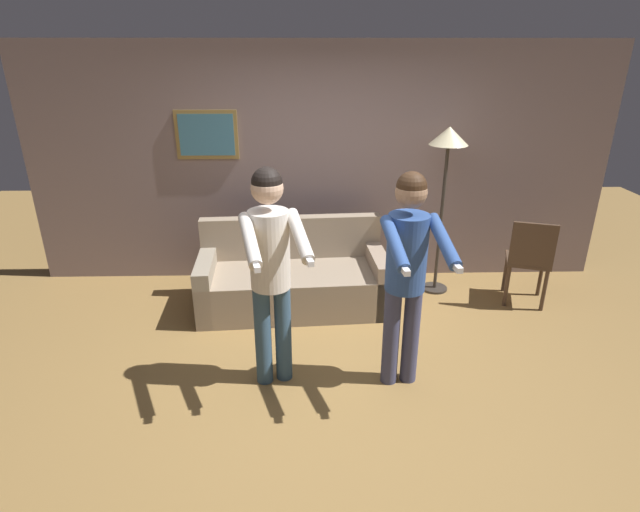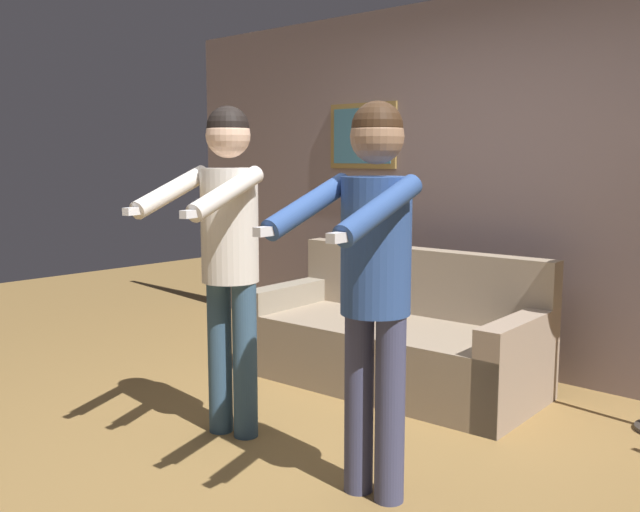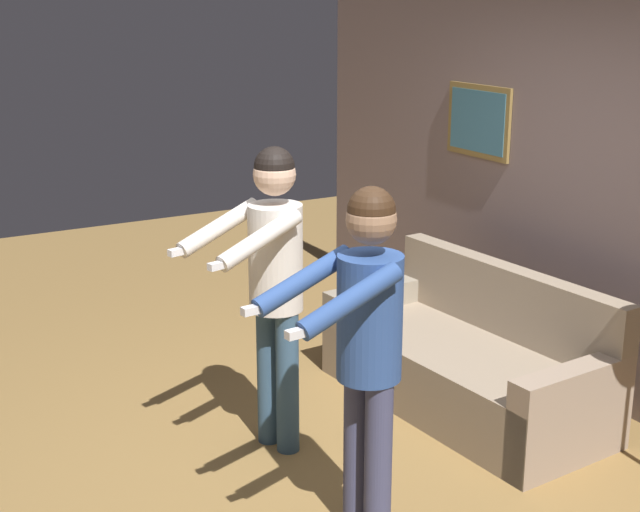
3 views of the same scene
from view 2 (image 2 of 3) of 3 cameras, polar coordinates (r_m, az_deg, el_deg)
name	(u,v)px [view 2 (image 2 of 3)]	position (r m, az deg, el deg)	size (l,w,h in m)	color
ground_plane	(291,454)	(3.74, -2.31, -15.54)	(12.00, 12.00, 0.00)	olive
back_wall_assembly	(500,184)	(5.09, 14.24, 5.62)	(6.40, 0.09, 2.60)	gray
couch	(395,343)	(4.74, 6.04, -6.91)	(1.95, 0.97, 0.87)	gray
person_standing_left	(228,239)	(3.73, -7.41, 1.38)	(0.54, 0.75, 1.75)	#33516C
person_standing_right	(373,263)	(3.01, 4.28, -0.57)	(0.48, 0.73, 1.72)	#414365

